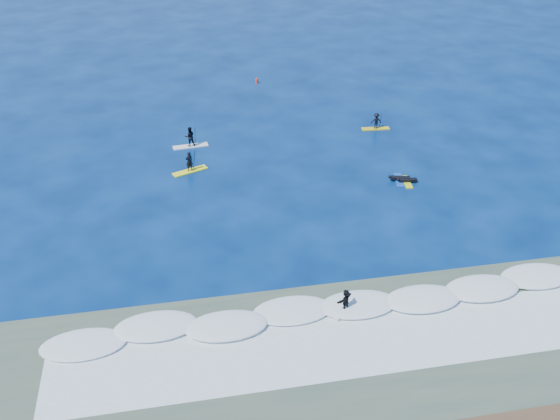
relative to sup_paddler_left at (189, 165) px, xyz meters
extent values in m
plane|color=#031945|center=(7.88, -9.25, -0.66)|extent=(160.00, 160.00, 0.00)
cube|color=#394E3F|center=(7.88, -23.25, -0.65)|extent=(90.00, 13.00, 0.01)
cube|color=white|center=(7.88, -19.25, -0.66)|extent=(40.00, 6.00, 0.30)
cube|color=silver|center=(7.88, -22.25, -0.66)|extent=(34.00, 5.00, 0.02)
cube|color=#FFF51B|center=(0.00, 0.00, -0.61)|extent=(3.07, 1.82, 0.10)
imported|color=black|center=(0.00, 0.00, 0.31)|extent=(0.74, 0.62, 1.73)
cylinder|color=black|center=(0.41, 0.17, 0.24)|extent=(0.30, 0.66, 2.01)
cube|color=black|center=(0.41, 0.17, -0.71)|extent=(0.12, 0.03, 0.30)
cube|color=silver|center=(0.34, 4.79, -0.61)|extent=(3.22, 1.13, 0.11)
imported|color=black|center=(0.34, 4.79, 0.35)|extent=(0.95, 0.78, 1.82)
cylinder|color=black|center=(0.82, 4.84, 0.29)|extent=(0.13, 0.73, 2.12)
cube|color=black|center=(0.82, 4.84, -0.71)|extent=(0.13, 0.03, 0.32)
cube|color=gold|center=(17.99, 5.40, -0.61)|extent=(2.69, 0.86, 0.09)
imported|color=black|center=(17.99, 5.40, 0.19)|extent=(1.02, 0.64, 1.52)
cylinder|color=black|center=(18.39, 5.37, 0.14)|extent=(0.08, 0.61, 1.77)
cube|color=black|center=(18.39, 5.37, -0.70)|extent=(0.11, 0.03, 0.26)
cube|color=yellow|center=(17.21, -5.12, -0.61)|extent=(0.81, 2.14, 0.10)
cube|color=black|center=(17.31, -5.13, -0.44)|extent=(1.47, 0.55, 0.24)
sphere|color=black|center=(16.50, -5.04, -0.34)|extent=(0.24, 0.24, 0.24)
cube|color=#1649AB|center=(16.71, -4.71, -0.60)|extent=(1.08, 2.34, 0.11)
cube|color=black|center=(16.81, -4.73, -0.42)|extent=(1.61, 0.74, 0.26)
sphere|color=black|center=(15.95, -4.54, -0.31)|extent=(0.26, 0.26, 0.26)
cube|color=white|center=(7.98, -19.55, -0.45)|extent=(1.98, 1.70, 0.11)
imported|color=black|center=(7.98, -19.55, 0.29)|extent=(1.27, 1.10, 1.38)
cylinder|color=#FF3216|center=(8.75, 19.93, -0.42)|extent=(0.30, 0.30, 0.48)
cone|color=#FF3216|center=(8.75, 19.93, -0.06)|extent=(0.21, 0.21, 0.24)
camera|label=1|loc=(-1.03, -46.80, 24.03)|focal=40.00mm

